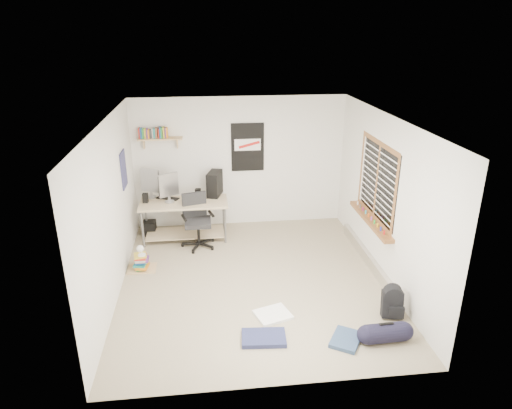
{
  "coord_description": "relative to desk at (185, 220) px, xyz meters",
  "views": [
    {
      "loc": [
        -0.67,
        -6.12,
        3.67
      ],
      "look_at": [
        0.09,
        0.39,
        1.11
      ],
      "focal_mm": 32.0,
      "sensor_mm": 36.0,
      "label": 1
    }
  ],
  "objects": [
    {
      "name": "ceiling",
      "position": [
        1.08,
        -1.66,
        2.14
      ],
      "size": [
        4.0,
        4.5,
        0.01
      ],
      "primitive_type": "cube",
      "color": "white",
      "rests_on": "ground"
    },
    {
      "name": "subwoofer",
      "position": [
        -0.67,
        0.23,
        -0.22
      ],
      "size": [
        0.24,
        0.24,
        0.26
      ],
      "primitive_type": "cube",
      "rotation": [
        0.0,
        0.0,
        -0.02
      ],
      "color": "black",
      "rests_on": "floor"
    },
    {
      "name": "speaker_left",
      "position": [
        -0.67,
        0.04,
        0.44
      ],
      "size": [
        0.1,
        0.1,
        0.18
      ],
      "primitive_type": "cube",
      "rotation": [
        0.0,
        0.0,
        -0.13
      ],
      "color": "black",
      "rests_on": "desk"
    },
    {
      "name": "baseboard_heater",
      "position": [
        3.03,
        -1.36,
        -0.28
      ],
      "size": [
        0.08,
        2.5,
        0.18
      ],
      "primitive_type": "cube",
      "color": "#B7B2A8",
      "rests_on": "floor"
    },
    {
      "name": "keyboard",
      "position": [
        -0.29,
        0.2,
        0.36
      ],
      "size": [
        0.44,
        0.31,
        0.02
      ],
      "primitive_type": "cube",
      "rotation": [
        0.0,
        0.0,
        -0.44
      ],
      "color": "black",
      "rests_on": "desk"
    },
    {
      "name": "desk",
      "position": [
        0.0,
        0.0,
        0.0
      ],
      "size": [
        1.67,
        0.94,
        0.72
      ],
      "primitive_type": "cube",
      "rotation": [
        0.0,
        0.0,
        0.17
      ],
      "color": "tan",
      "rests_on": "floor"
    },
    {
      "name": "monitor_left",
      "position": [
        -0.59,
        0.28,
        0.57
      ],
      "size": [
        0.39,
        0.27,
        0.43
      ],
      "primitive_type": "cube",
      "rotation": [
        0.0,
        0.0,
        -0.51
      ],
      "color": "#ACACB1",
      "rests_on": "desk"
    },
    {
      "name": "left_wall",
      "position": [
        -0.93,
        -1.66,
        0.89
      ],
      "size": [
        0.01,
        4.5,
        2.5
      ],
      "primitive_type": "cube",
      "color": "silver",
      "rests_on": "ground"
    },
    {
      "name": "floor",
      "position": [
        1.08,
        -1.66,
        -0.37
      ],
      "size": [
        4.0,
        4.5,
        0.01
      ],
      "primitive_type": "cube",
      "color": "gray",
      "rests_on": "ground"
    },
    {
      "name": "poster_left_wall",
      "position": [
        -0.91,
        -0.46,
        1.14
      ],
      "size": [
        0.02,
        0.42,
        0.6
      ],
      "primitive_type": "cube",
      "color": "navy",
      "rests_on": "left_wall"
    },
    {
      "name": "monitor_right",
      "position": [
        -0.25,
        0.01,
        0.56
      ],
      "size": [
        0.37,
        0.28,
        0.42
      ],
      "primitive_type": "cube",
      "rotation": [
        0.0,
        0.0,
        0.56
      ],
      "color": "#A3A2A7",
      "rests_on": "desk"
    },
    {
      "name": "tshirt",
      "position": [
        1.24,
        -2.62,
        -0.34
      ],
      "size": [
        0.55,
        0.51,
        0.04
      ],
      "primitive_type": "cube",
      "rotation": [
        0.0,
        0.0,
        0.32
      ],
      "color": "white",
      "rests_on": "floor"
    },
    {
      "name": "desk_lamp",
      "position": [
        -0.65,
        -1.11,
        0.02
      ],
      "size": [
        0.16,
        0.23,
        0.21
      ],
      "primitive_type": "cube",
      "rotation": [
        0.0,
        0.0,
        0.18
      ],
      "color": "white",
      "rests_on": "book_stack"
    },
    {
      "name": "jeans_a",
      "position": [
        1.05,
        -3.11,
        -0.33
      ],
      "size": [
        0.58,
        0.4,
        0.06
      ],
      "primitive_type": "cube",
      "rotation": [
        0.0,
        0.0,
        -0.08
      ],
      "color": "#21274C",
      "rests_on": "floor"
    },
    {
      "name": "jeans_b",
      "position": [
        2.07,
        -3.25,
        -0.34
      ],
      "size": [
        0.51,
        0.55,
        0.05
      ],
      "primitive_type": "cube",
      "rotation": [
        0.0,
        0.0,
        1.02
      ],
      "color": "navy",
      "rests_on": "floor"
    },
    {
      "name": "wall_shelf",
      "position": [
        -0.37,
        0.48,
        1.42
      ],
      "size": [
        0.8,
        0.22,
        0.24
      ],
      "primitive_type": "cube",
      "color": "tan",
      "rests_on": "back_wall"
    },
    {
      "name": "right_wall",
      "position": [
        3.08,
        -1.66,
        0.89
      ],
      "size": [
        0.01,
        4.5,
        2.5
      ],
      "primitive_type": "cube",
      "color": "silver",
      "rests_on": "ground"
    },
    {
      "name": "window",
      "position": [
        3.03,
        -1.36,
        1.08
      ],
      "size": [
        0.1,
        1.5,
        1.26
      ],
      "primitive_type": "cube",
      "color": "brown",
      "rests_on": "right_wall"
    },
    {
      "name": "poster_back_wall",
      "position": [
        1.23,
        0.57,
        1.19
      ],
      "size": [
        0.62,
        0.03,
        0.92
      ],
      "primitive_type": "cube",
      "color": "black",
      "rests_on": "back_wall"
    },
    {
      "name": "back_wall",
      "position": [
        1.08,
        0.6,
        0.89
      ],
      "size": [
        4.0,
        0.01,
        2.5
      ],
      "primitive_type": "cube",
      "color": "silver",
      "rests_on": "ground"
    },
    {
      "name": "pc_tower",
      "position": [
        0.58,
        0.28,
        0.58
      ],
      "size": [
        0.32,
        0.48,
        0.46
      ],
      "primitive_type": "cube",
      "rotation": [
        0.0,
        0.0,
        -0.29
      ],
      "color": "black",
      "rests_on": "desk"
    },
    {
      "name": "backpack",
      "position": [
        2.83,
        -2.82,
        -0.16
      ],
      "size": [
        0.31,
        0.27,
        0.36
      ],
      "primitive_type": "cube",
      "rotation": [
        0.0,
        0.0,
        -0.22
      ],
      "color": "black",
      "rests_on": "floor"
    },
    {
      "name": "speaker_right",
      "position": [
        0.26,
        0.13,
        0.45
      ],
      "size": [
        0.11,
        0.11,
        0.19
      ],
      "primitive_type": "cube",
      "rotation": [
        0.0,
        0.0,
        -0.16
      ],
      "color": "black",
      "rests_on": "desk"
    },
    {
      "name": "book_stack",
      "position": [
        -0.67,
        -1.09,
        -0.22
      ],
      "size": [
        0.52,
        0.47,
        0.29
      ],
      "primitive_type": "cube",
      "rotation": [
        0.0,
        0.0,
        -0.32
      ],
      "color": "brown",
      "rests_on": "floor"
    },
    {
      "name": "office_chair",
      "position": [
        0.25,
        -0.36,
        0.12
      ],
      "size": [
        0.77,
        0.77,
        0.96
      ],
      "primitive_type": "cube",
      "rotation": [
        0.0,
        0.0,
        0.27
      ],
      "color": "black",
      "rests_on": "floor"
    },
    {
      "name": "duffel_bag",
      "position": [
        2.55,
        -3.31,
        -0.22
      ],
      "size": [
        0.26,
        0.26,
        0.49
      ],
      "primitive_type": "cylinder",
      "rotation": [
        0.0,
        0.0,
        0.03
      ],
      "color": "black",
      "rests_on": "floor"
    }
  ]
}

